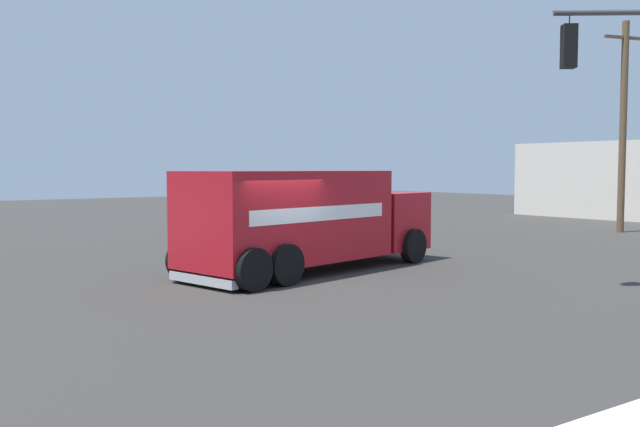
# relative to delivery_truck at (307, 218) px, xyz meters

# --- Properties ---
(ground_plane) EXTENTS (100.00, 100.00, 0.00)m
(ground_plane) POSITION_rel_delivery_truck_xyz_m (1.14, -1.71, -1.43)
(ground_plane) COLOR #33302D
(delivery_truck) EXTENTS (4.25, 8.24, 2.71)m
(delivery_truck) POSITION_rel_delivery_truck_xyz_m (0.00, 0.00, 0.00)
(delivery_truck) COLOR #AD141E
(delivery_truck) RESTS_ON ground
(sedan_navy) EXTENTS (2.22, 4.39, 1.31)m
(sedan_navy) POSITION_rel_delivery_truck_xyz_m (-7.77, 3.26, -0.80)
(sedan_navy) COLOR navy
(sedan_navy) RESTS_ON ground
(utility_pole) EXTENTS (0.76, 2.14, 9.07)m
(utility_pole) POSITION_rel_delivery_truck_xyz_m (-1.27, 17.55, 3.25)
(utility_pole) COLOR brown
(utility_pole) RESTS_ON ground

